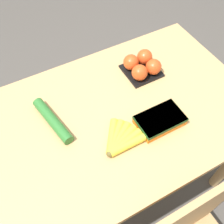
{
  "coord_description": "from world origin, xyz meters",
  "views": [
    {
      "loc": [
        0.31,
        0.57,
        1.69
      ],
      "look_at": [
        0.0,
        0.0,
        0.79
      ],
      "focal_mm": 42.0,
      "sensor_mm": 36.0,
      "label": 1
    }
  ],
  "objects_px": {
    "banana_bunch": "(120,140)",
    "tomato_pack": "(142,65)",
    "carrot_bag": "(160,120)",
    "cucumber_near": "(53,120)"
  },
  "relations": [
    {
      "from": "carrot_bag",
      "to": "cucumber_near",
      "type": "relative_size",
      "value": 0.77
    },
    {
      "from": "carrot_bag",
      "to": "banana_bunch",
      "type": "bearing_deg",
      "value": -0.04
    },
    {
      "from": "tomato_pack",
      "to": "cucumber_near",
      "type": "xyz_separation_m",
      "value": [
        0.49,
        0.08,
        -0.02
      ]
    },
    {
      "from": "carrot_bag",
      "to": "cucumber_near",
      "type": "bearing_deg",
      "value": -28.55
    },
    {
      "from": "banana_bunch",
      "to": "tomato_pack",
      "type": "height_order",
      "value": "tomato_pack"
    },
    {
      "from": "tomato_pack",
      "to": "carrot_bag",
      "type": "xyz_separation_m",
      "value": [
        0.1,
        0.29,
        -0.02
      ]
    },
    {
      "from": "tomato_pack",
      "to": "banana_bunch",
      "type": "bearing_deg",
      "value": 45.66
    },
    {
      "from": "carrot_bag",
      "to": "tomato_pack",
      "type": "bearing_deg",
      "value": -108.08
    },
    {
      "from": "banana_bunch",
      "to": "tomato_pack",
      "type": "distance_m",
      "value": 0.41
    },
    {
      "from": "carrot_bag",
      "to": "cucumber_near",
      "type": "distance_m",
      "value": 0.45
    }
  ]
}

